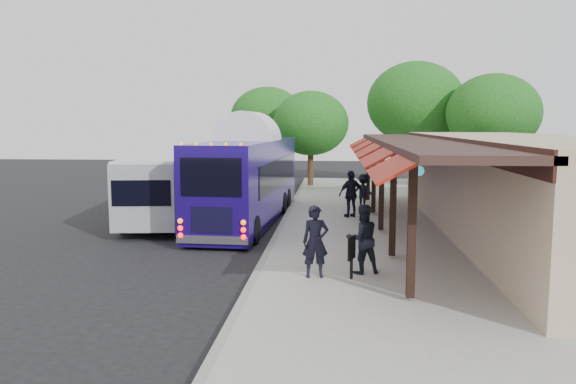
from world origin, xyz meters
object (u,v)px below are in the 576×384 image
at_px(ped_c, 351,194).
at_px(sign_board, 351,250).
at_px(ped_b, 362,239).
at_px(ped_d, 363,192).
at_px(ped_a, 315,242).
at_px(city_bus, 168,182).
at_px(coach_bus, 248,175).

height_order(ped_c, sign_board, ped_c).
bearing_deg(ped_c, ped_b, 62.09).
distance_m(ped_b, ped_d, 10.99).
xyz_separation_m(ped_b, ped_c, (-0.03, 8.87, 0.07)).
bearing_deg(ped_a, ped_d, 71.58).
relative_size(ped_d, sign_board, 1.48).
height_order(city_bus, ped_d, city_bus).
relative_size(ped_a, ped_c, 0.94).
bearing_deg(ped_b, ped_d, -111.38).
bearing_deg(sign_board, ped_b, 83.80).
bearing_deg(ped_d, sign_board, 109.93).
relative_size(coach_bus, ped_b, 6.26).
distance_m(ped_b, sign_board, 0.68).
xyz_separation_m(city_bus, ped_a, (6.71, -9.58, -0.45)).
bearing_deg(coach_bus, ped_a, -67.52).
bearing_deg(sign_board, coach_bus, 135.16).
distance_m(coach_bus, ped_a, 9.34).
relative_size(city_bus, ped_a, 5.66).
xyz_separation_m(coach_bus, sign_board, (3.98, -8.87, -1.05)).
bearing_deg(coach_bus, sign_board, -62.62).
bearing_deg(ped_a, sign_board, -15.43).
relative_size(ped_a, sign_board, 1.68).
xyz_separation_m(coach_bus, ped_d, (4.85, 2.69, -0.98)).
relative_size(coach_bus, ped_c, 5.82).
height_order(ped_b, sign_board, ped_b).
xyz_separation_m(coach_bus, ped_a, (3.06, -8.78, -0.87)).
distance_m(ped_a, sign_board, 0.93).
bearing_deg(ped_b, ped_a, 3.59).
xyz_separation_m(coach_bus, ped_b, (4.28, -8.29, -0.88)).
bearing_deg(ped_d, ped_c, 98.26).
height_order(coach_bus, ped_b, coach_bus).
relative_size(coach_bus, city_bus, 1.09).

